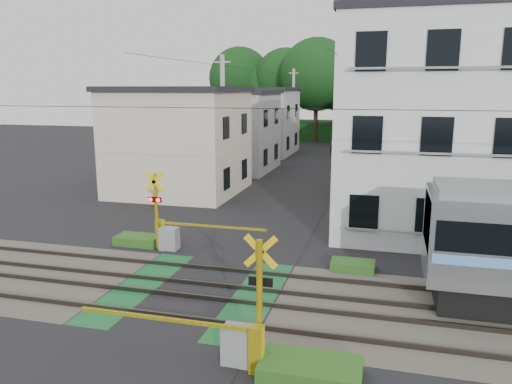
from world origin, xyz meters
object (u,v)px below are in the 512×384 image
(crossing_signal_near, at_px, (241,336))
(pedestrian, at_px, (332,147))
(crossing_signal_far, at_px, (168,232))
(apartment_block, at_px, (460,125))

(crossing_signal_near, bearing_deg, pedestrian, 93.18)
(crossing_signal_near, distance_m, crossing_signal_far, 8.95)
(crossing_signal_near, relative_size, pedestrian, 2.91)
(crossing_signal_near, bearing_deg, apartment_block, 65.78)
(pedestrian, bearing_deg, crossing_signal_near, 103.57)
(crossing_signal_near, xyz_separation_m, apartment_block, (5.91, 13.15, 3.94))
(crossing_signal_far, xyz_separation_m, pedestrian, (3.13, 29.41, 0.10))
(crossing_signal_far, relative_size, pedestrian, 2.91)
(crossing_signal_near, relative_size, apartment_block, 0.46)
(crossing_signal_far, xyz_separation_m, apartment_block, (11.09, 5.84, 3.94))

